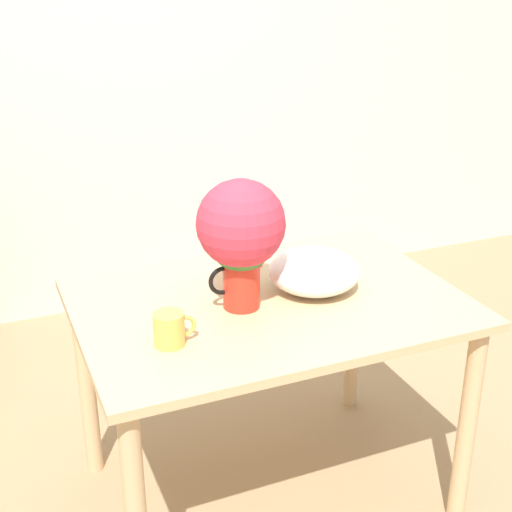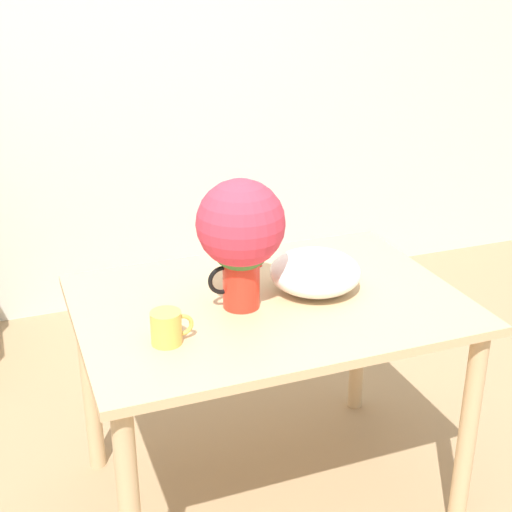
{
  "view_description": "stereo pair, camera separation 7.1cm",
  "coord_description": "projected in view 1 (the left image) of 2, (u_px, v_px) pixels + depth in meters",
  "views": [
    {
      "loc": [
        -0.69,
        -1.67,
        1.79
      ],
      "look_at": [
        0.09,
        0.2,
        0.94
      ],
      "focal_mm": 50.0,
      "sensor_mm": 36.0,
      "label": 1
    },
    {
      "loc": [
        -0.62,
        -1.7,
        1.79
      ],
      "look_at": [
        0.09,
        0.2,
        0.94
      ],
      "focal_mm": 50.0,
      "sensor_mm": 36.0,
      "label": 2
    }
  ],
  "objects": [
    {
      "name": "white_bowl",
      "position": [
        314.0,
        271.0,
        2.33
      ],
      "size": [
        0.3,
        0.3,
        0.13
      ],
      "color": "white",
      "rests_on": "table"
    },
    {
      "name": "coffee_mug",
      "position": [
        170.0,
        329.0,
        2.01
      ],
      "size": [
        0.12,
        0.09,
        0.1
      ],
      "color": "gold",
      "rests_on": "table"
    },
    {
      "name": "flower_vase",
      "position": [
        241.0,
        232.0,
        2.15
      ],
      "size": [
        0.27,
        0.27,
        0.41
      ],
      "color": "red",
      "rests_on": "table"
    },
    {
      "name": "table",
      "position": [
        268.0,
        330.0,
        2.33
      ],
      "size": [
        1.22,
        0.86,
        0.78
      ],
      "color": "tan",
      "rests_on": "ground_plane"
    },
    {
      "name": "wall_back",
      "position": [
        101.0,
        65.0,
        3.52
      ],
      "size": [
        8.0,
        0.05,
        2.6
      ],
      "color": "silver",
      "rests_on": "ground_plane"
    }
  ]
}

